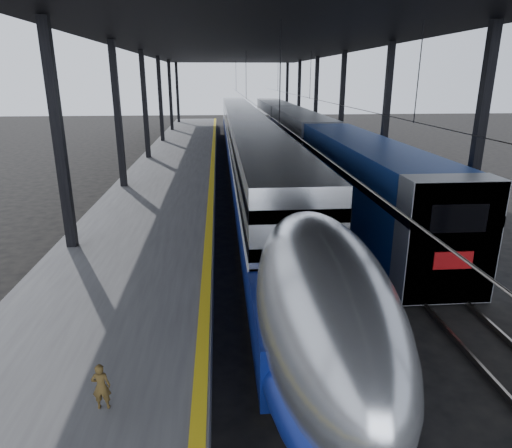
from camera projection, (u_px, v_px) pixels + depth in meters
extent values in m
plane|color=black|center=(230.00, 333.00, 13.23)|extent=(160.00, 160.00, 0.00)
cube|color=#4C4C4F|center=(172.00, 176.00, 31.78)|extent=(6.00, 80.00, 1.00)
cube|color=yellow|center=(212.00, 168.00, 31.84)|extent=(0.30, 80.00, 0.01)
cube|color=slate|center=(241.00, 181.00, 32.28)|extent=(0.08, 80.00, 0.16)
cube|color=slate|center=(261.00, 180.00, 32.39)|extent=(0.08, 80.00, 0.16)
cube|color=slate|center=(310.00, 179.00, 32.66)|extent=(0.08, 80.00, 0.16)
cube|color=slate|center=(330.00, 179.00, 32.77)|extent=(0.08, 80.00, 0.16)
cube|color=black|center=(61.00, 153.00, 16.15)|extent=(0.35, 0.35, 9.00)
cube|color=black|center=(477.00, 148.00, 17.33)|extent=(0.35, 0.35, 9.00)
cube|color=black|center=(119.00, 125.00, 25.64)|extent=(0.35, 0.35, 9.00)
cube|color=black|center=(385.00, 123.00, 26.81)|extent=(0.35, 0.35, 9.00)
cube|color=black|center=(145.00, 112.00, 35.12)|extent=(0.35, 0.35, 9.00)
cube|color=black|center=(341.00, 111.00, 36.30)|extent=(0.35, 0.35, 9.00)
cube|color=black|center=(161.00, 105.00, 44.61)|extent=(0.35, 0.35, 9.00)
cube|color=black|center=(316.00, 104.00, 45.78)|extent=(0.35, 0.35, 9.00)
cube|color=black|center=(171.00, 100.00, 54.09)|extent=(0.35, 0.35, 9.00)
cube|color=black|center=(299.00, 99.00, 55.27)|extent=(0.35, 0.35, 9.00)
cube|color=black|center=(178.00, 96.00, 63.58)|extent=(0.35, 0.35, 9.00)
cube|color=black|center=(287.00, 96.00, 64.75)|extent=(0.35, 0.35, 9.00)
cube|color=black|center=(249.00, 42.00, 29.51)|extent=(18.00, 75.00, 0.45)
cylinder|color=slate|center=(251.00, 102.00, 30.67)|extent=(0.03, 74.00, 0.03)
cylinder|color=slate|center=(324.00, 101.00, 31.05)|extent=(0.03, 74.00, 0.03)
cube|color=#B8BBC0|center=(244.00, 135.00, 39.97)|extent=(2.85, 57.00, 3.93)
cube|color=navy|center=(245.00, 151.00, 38.93)|extent=(2.93, 62.00, 1.52)
cube|color=silver|center=(244.00, 140.00, 40.11)|extent=(2.95, 57.00, 0.10)
cube|color=black|center=(244.00, 121.00, 39.62)|extent=(2.89, 57.00, 0.41)
cube|color=black|center=(244.00, 135.00, 39.97)|extent=(2.89, 57.00, 0.41)
ellipsoid|color=#B8BBC0|center=(322.00, 311.00, 10.14)|extent=(2.85, 8.40, 3.93)
ellipsoid|color=navy|center=(320.00, 355.00, 10.49)|extent=(2.93, 8.40, 1.67)
ellipsoid|color=black|center=(359.00, 346.00, 7.43)|extent=(1.48, 2.20, 0.89)
cube|color=black|center=(318.00, 383.00, 10.73)|extent=(2.16, 2.60, 0.40)
cube|color=black|center=(252.00, 181.00, 31.60)|extent=(2.16, 2.60, 0.40)
cube|color=navy|center=(365.00, 182.00, 22.61)|extent=(2.95, 18.00, 4.00)
cube|color=gray|center=(446.00, 239.00, 14.65)|extent=(3.00, 1.20, 4.05)
cube|color=black|center=(459.00, 218.00, 13.78)|extent=(1.79, 0.06, 0.89)
cube|color=#A60C0F|center=(453.00, 260.00, 14.20)|extent=(1.26, 0.06, 0.58)
cube|color=gray|center=(300.00, 135.00, 40.64)|extent=(2.95, 18.00, 4.00)
cube|color=gray|center=(274.00, 117.00, 58.66)|extent=(2.95, 18.00, 4.00)
cube|color=black|center=(410.00, 265.00, 17.51)|extent=(2.32, 2.40, 0.36)
cube|color=black|center=(305.00, 163.00, 38.38)|extent=(2.32, 2.40, 0.36)
imported|color=#4E3B1A|center=(101.00, 386.00, 8.64)|extent=(0.36, 0.24, 0.97)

